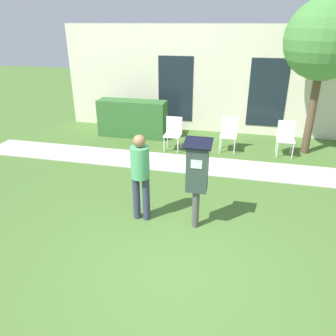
{
  "coord_description": "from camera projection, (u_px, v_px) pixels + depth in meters",
  "views": [
    {
      "loc": [
        0.78,
        -3.59,
        3.26
      ],
      "look_at": [
        -0.36,
        1.19,
        1.05
      ],
      "focal_mm": 35.0,
      "sensor_mm": 36.0,
      "label": 1
    }
  ],
  "objects": [
    {
      "name": "parking_meter",
      "position": [
        197.0,
        173.0,
        5.28
      ],
      "size": [
        0.44,
        0.31,
        1.59
      ],
      "color": "#4C4C4C",
      "rests_on": "ground"
    },
    {
      "name": "ground_plane",
      "position": [
        173.0,
        270.0,
        4.68
      ],
      "size": [
        40.0,
        40.0,
        0.0
      ],
      "primitive_type": "plane",
      "color": "#476B2D"
    },
    {
      "name": "outdoor_chair_right",
      "position": [
        286.0,
        136.0,
        8.55
      ],
      "size": [
        0.44,
        0.44,
        0.9
      ],
      "rotation": [
        0.0,
        0.0,
        -0.11
      ],
      "color": "white",
      "rests_on": "ground"
    },
    {
      "name": "building_facade",
      "position": [
        221.0,
        81.0,
        10.01
      ],
      "size": [
        10.0,
        0.26,
        3.2
      ],
      "color": "beige",
      "rests_on": "ground"
    },
    {
      "name": "sidewalk",
      "position": [
        206.0,
        166.0,
        8.05
      ],
      "size": [
        12.0,
        1.1,
        0.02
      ],
      "color": "beige",
      "rests_on": "ground"
    },
    {
      "name": "tree",
      "position": [
        325.0,
        40.0,
        7.72
      ],
      "size": [
        1.9,
        1.9,
        3.82
      ],
      "color": "brown",
      "rests_on": "ground"
    },
    {
      "name": "outdoor_chair_left",
      "position": [
        173.0,
        131.0,
        8.91
      ],
      "size": [
        0.44,
        0.44,
        0.9
      ],
      "rotation": [
        0.0,
        0.0,
        -0.38
      ],
      "color": "white",
      "rests_on": "ground"
    },
    {
      "name": "person_standing",
      "position": [
        140.0,
        171.0,
        5.55
      ],
      "size": [
        0.32,
        0.32,
        1.58
      ],
      "rotation": [
        0.0,
        0.0,
        -0.51
      ],
      "color": "#333851",
      "rests_on": "ground"
    },
    {
      "name": "hedge_row",
      "position": [
        132.0,
        119.0,
        9.96
      ],
      "size": [
        2.06,
        0.6,
        1.1
      ],
      "color": "#33662D",
      "rests_on": "ground"
    },
    {
      "name": "outdoor_chair_middle",
      "position": [
        229.0,
        132.0,
        8.85
      ],
      "size": [
        0.44,
        0.44,
        0.9
      ],
      "rotation": [
        0.0,
        0.0,
        -0.08
      ],
      "color": "white",
      "rests_on": "ground"
    }
  ]
}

